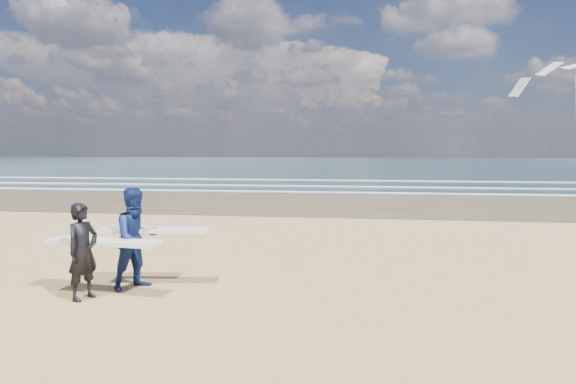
# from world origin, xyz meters

# --- Properties ---
(ocean) EXTENTS (220.00, 100.00, 0.02)m
(ocean) POSITION_xyz_m (20.00, 72.00, 0.01)
(ocean) COLOR #193138
(ocean) RESTS_ON ground
(surfer_near) EXTENTS (2.24, 1.10, 1.76)m
(surfer_near) POSITION_xyz_m (-0.82, 0.76, 0.90)
(surfer_near) COLOR black
(surfer_near) RESTS_ON ground
(surfer_far) EXTENTS (2.25, 1.35, 1.98)m
(surfer_far) POSITION_xyz_m (-0.19, 1.58, 1.00)
(surfer_far) COLOR #0E1E50
(surfer_far) RESTS_ON ground
(kite_1) EXTENTS (6.77, 4.84, 9.00)m
(kite_1) POSITION_xyz_m (16.61, 24.99, 5.31)
(kite_1) COLOR slate
(kite_1) RESTS_ON ground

